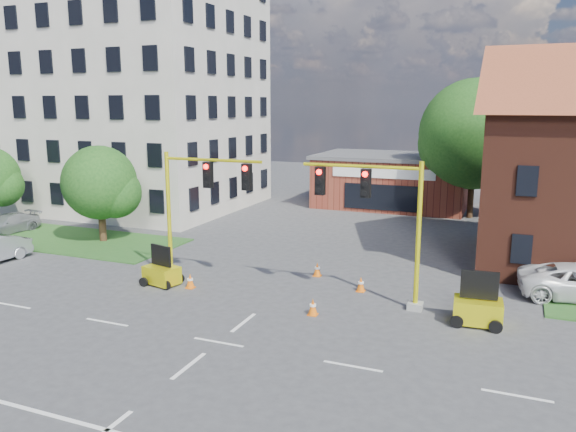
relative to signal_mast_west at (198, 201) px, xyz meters
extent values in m
plane|color=#3F3F41|center=(4.36, -6.00, -3.92)|extent=(120.00, 120.00, 0.00)
cube|color=#265921|center=(-15.64, 4.00, -3.88)|extent=(22.00, 6.00, 0.08)
cube|color=#BAB5A4|center=(-15.64, 16.00, 6.08)|extent=(18.00, 15.00, 20.00)
cube|color=maroon|center=(4.36, 24.00, -1.92)|extent=(12.00, 8.00, 4.00)
cube|color=#525154|center=(4.36, 24.00, 0.23)|extent=(12.40, 8.40, 0.30)
cube|color=white|center=(4.36, 19.95, -0.72)|extent=(8.00, 0.10, 0.80)
cube|color=black|center=(4.36, 19.95, -2.62)|extent=(6.00, 0.10, 2.00)
cylinder|color=#3C2215|center=(10.86, 21.00, -1.70)|extent=(0.44, 0.44, 4.44)
sphere|color=#194916|center=(10.86, 21.00, 2.33)|extent=(8.11, 8.11, 8.11)
sphere|color=#194916|center=(12.48, 21.30, 1.32)|extent=(5.68, 5.68, 5.68)
cylinder|color=#3C2215|center=(-9.64, 4.50, -2.60)|extent=(0.44, 0.44, 2.64)
sphere|color=#194916|center=(-9.64, 4.50, -0.20)|extent=(4.52, 4.52, 4.52)
sphere|color=#194916|center=(-8.74, 4.80, -0.80)|extent=(3.16, 3.16, 3.16)
sphere|color=#194916|center=(-18.80, 5.30, -0.98)|extent=(2.94, 2.94, 2.94)
cube|color=gray|center=(-1.64, 0.00, -3.77)|extent=(0.60, 0.60, 0.30)
cylinder|color=#FFF615|center=(-1.64, 0.00, -0.82)|extent=(0.20, 0.20, 6.20)
cylinder|color=#FFF615|center=(0.86, 0.00, 1.98)|extent=(5.00, 0.14, 0.14)
cube|color=black|center=(0.61, 0.00, 1.28)|extent=(0.40, 0.32, 1.20)
cube|color=black|center=(2.61, 0.00, 1.28)|extent=(0.40, 0.32, 1.20)
sphere|color=#FF0C07|center=(0.61, -0.18, 1.68)|extent=(0.24, 0.24, 0.24)
cube|color=gray|center=(10.36, 0.00, -3.77)|extent=(0.60, 0.60, 0.30)
cylinder|color=#FFF615|center=(10.36, 0.00, -0.82)|extent=(0.20, 0.20, 6.20)
cylinder|color=#FFF615|center=(7.86, 0.00, 1.98)|extent=(5.00, 0.14, 0.14)
cube|color=black|center=(8.11, 0.00, 1.28)|extent=(0.40, 0.32, 1.20)
cube|color=black|center=(6.11, 0.00, 1.28)|extent=(0.40, 0.32, 1.20)
sphere|color=#FF0C07|center=(8.11, -0.18, 1.68)|extent=(0.24, 0.24, 0.24)
cube|color=#FFF615|center=(-1.35, -1.22, -3.43)|extent=(1.83, 1.43, 0.81)
cube|color=black|center=(-1.35, -1.22, -2.48)|extent=(1.25, 0.40, 0.99)
cube|color=#FFF615|center=(12.87, -0.72, -3.37)|extent=(1.90, 1.35, 0.91)
cube|color=black|center=(12.87, -0.72, -2.31)|extent=(1.41, 0.23, 1.11)
cube|color=orange|center=(0.16, -1.15, -3.90)|extent=(0.38, 0.38, 0.04)
cone|color=orange|center=(0.16, -1.15, -3.57)|extent=(0.40, 0.40, 0.70)
cylinder|color=white|center=(0.16, -1.15, -3.50)|extent=(0.27, 0.27, 0.09)
cube|color=orange|center=(5.03, 2.84, -3.90)|extent=(0.38, 0.38, 0.04)
cone|color=orange|center=(5.03, 2.84, -3.57)|extent=(0.40, 0.40, 0.70)
cylinder|color=white|center=(5.03, 2.84, -3.50)|extent=(0.27, 0.27, 0.09)
cube|color=orange|center=(6.60, -2.20, -3.90)|extent=(0.38, 0.38, 0.04)
cone|color=orange|center=(6.60, -2.20, -3.57)|extent=(0.40, 0.40, 0.70)
cylinder|color=white|center=(6.60, -2.20, -3.50)|extent=(0.27, 0.27, 0.09)
cube|color=orange|center=(7.65, 1.39, -3.90)|extent=(0.38, 0.38, 0.04)
cone|color=orange|center=(7.65, 1.39, -3.57)|extent=(0.40, 0.40, 0.70)
cylinder|color=white|center=(7.65, 1.39, -3.50)|extent=(0.27, 0.27, 0.09)
imported|color=#AAACB2|center=(-17.04, 3.93, -3.28)|extent=(2.27, 4.57, 1.28)
camera|label=1|loc=(13.82, -22.58, 4.53)|focal=35.00mm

